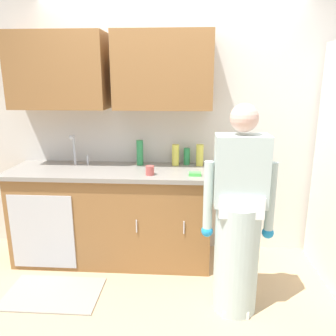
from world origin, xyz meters
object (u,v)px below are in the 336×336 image
Objects in this scene: bottle_water_tall at (187,156)px; bottle_dish_liquid at (140,153)px; person_at_sink at (238,228)px; sink at (75,170)px; sponge at (195,174)px; cup_by_sink at (150,170)px; bottle_water_short at (200,155)px; bottle_cleaner_spray at (175,155)px.

bottle_dish_liquid is (-0.47, -0.05, 0.04)m from bottle_water_tall.
bottle_water_tall is at bearing 112.97° from person_at_sink.
person_at_sink reaches higher than sink.
sponge is at bearing -79.00° from bottle_water_tall.
person_at_sink is at bearing -36.46° from cup_by_sink.
sponge is (0.55, -0.36, -0.11)m from bottle_dish_liquid.
person_at_sink is 9.68× the size of bottle_water_tall.
person_at_sink is 1.08m from bottle_water_tall.
bottle_water_tall is 0.14m from bottle_water_short.
bottle_water_tall is 0.80× the size of bottle_cleaner_spray.
bottle_water_tall is at bearing 11.56° from sink.
person_at_sink is 0.95m from cup_by_sink.
person_at_sink is at bearing -45.92° from bottle_dish_liquid.
bottle_dish_liquid is 0.66m from sponge.
sink is at bearing -164.25° from bottle_dish_liquid.
bottle_water_tall is at bearing 5.83° from bottle_dish_liquid.
sink is 1.99× the size of bottle_dish_liquid.
bottle_cleaner_spray is at bearing 1.77° from bottle_dish_liquid.
cup_by_sink reaches higher than sponge.
person_at_sink is at bearing -60.54° from bottle_cleaner_spray.
bottle_cleaner_spray reaches higher than bottle_water_tall.
person_at_sink is (1.49, -0.72, -0.23)m from sink.
sponge is at bearing -62.48° from bottle_cleaner_spray.
bottle_dish_liquid reaches higher than bottle_water_short.
sponge is (0.19, -0.37, -0.09)m from bottle_cleaner_spray.
cup_by_sink is at bearing -68.53° from bottle_dish_liquid.
bottle_water_short is 1.93× the size of sponge.
sponge is (0.41, 0.00, -0.03)m from cup_by_sink.
bottle_dish_liquid is 0.60m from bottle_water_short.
bottle_water_short reaches higher than bottle_cleaner_spray.
bottle_water_short is 1.01× the size of bottle_cleaner_spray.
bottle_water_tall is 0.79× the size of bottle_water_short.
sponge is (0.08, -0.40, -0.07)m from bottle_water_tall.
sponge is (1.16, -0.18, 0.03)m from sink.
sink is 0.66m from bottle_dish_liquid.
sink is at bearing -168.44° from bottle_water_tall.
sponge is at bearing 0.62° from cup_by_sink.
bottle_cleaner_spray is at bearing 119.46° from person_at_sink.
cup_by_sink is at bearing -128.73° from bottle_water_tall.
bottle_dish_liquid is (-0.87, 0.90, 0.37)m from person_at_sink.
sink is 1.00m from bottle_cleaner_spray.
bottle_water_short is at bearing 82.21° from sponge.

